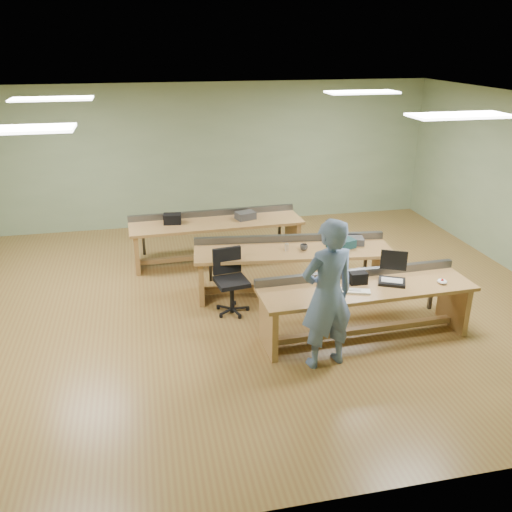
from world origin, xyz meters
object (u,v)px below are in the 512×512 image
Objects in this scene: mug at (304,247)px; drinks_can at (287,247)px; parts_bin_teal at (341,243)px; parts_bin_grey at (351,241)px; workbench_mid at (292,260)px; camera_bag at (358,278)px; task_chair at (231,289)px; workbench_front at (365,299)px; person at (327,295)px; laptop_base at (392,282)px; workbench_back at (216,231)px.

mug is 1.06× the size of drinks_can.
parts_bin_grey is (0.21, 0.12, -0.01)m from parts_bin_teal.
workbench_mid is 0.30m from mug.
camera_bag is 0.24× the size of task_chair.
workbench_front is at bearing -104.27° from parts_bin_grey.
workbench_mid is at bearing 13.73° from task_chair.
workbench_mid is 26.42× the size of mug.
person is 2.04m from drinks_can.
task_chair is (-1.65, 1.09, -0.21)m from workbench_front.
parts_bin_grey reaches higher than laptop_base.
laptop_base is (1.94, -3.14, 0.21)m from workbench_back.
task_chair is 8.00× the size of mug.
workbench_back is at bearing -88.50° from person.
mug is at bearing 104.89° from workbench_front.
person is 4.94× the size of parts_bin_grey.
parts_bin_teal is at bearing 124.14° from laptop_base.
workbench_mid is 3.30× the size of task_chair.
drinks_can is (-0.12, -0.06, 0.25)m from workbench_mid.
drinks_can reaches higher than workbench_back.
camera_bag reaches higher than parts_bin_teal.
workbench_front is at bearing -73.30° from mug.
camera_bag is 2.05× the size of drinks_can.
laptop_base is 0.47m from camera_bag.
workbench_mid is 0.81m from parts_bin_teal.
task_chair is at bearing -167.70° from parts_bin_grey.
person is at bearing -69.87° from task_chair.
workbench_mid and workbench_back have the same top height.
workbench_mid is 1.18m from task_chair.
person is (-0.16, -2.09, 0.40)m from workbench_mid.
mug is (-0.82, -0.10, -0.01)m from parts_bin_grey.
parts_bin_grey is (2.04, 0.45, 0.45)m from task_chair.
laptop_base is (1.12, 0.57, -0.19)m from person.
parts_bin_grey reaches higher than mug.
parts_bin_grey is (0.39, 1.54, 0.25)m from workbench_front.
workbench_mid reaches higher than parts_bin_grey.
workbench_back is at bearing 147.87° from laptop_base.
camera_bag is (0.51, -1.44, 0.27)m from workbench_mid.
workbench_back reaches higher than parts_bin_grey.
parts_bin_grey is 1.09m from drinks_can.
workbench_front is 3.07× the size of task_chair.
task_chair reaches higher than parts_bin_teal.
workbench_back is at bearing 117.25° from camera_bag.
camera_bag is 0.60× the size of parts_bin_grey.
task_chair is (-0.91, 1.65, -0.61)m from person.
person reaches higher than task_chair.
mug is at bearing -172.74° from parts_bin_grey.
workbench_back is 27.64× the size of drinks_can.
laptop_base is at bearing -36.80° from task_chair.
laptop_base is at bearing -60.43° from mug.
parts_bin_grey is at bearing 29.36° from parts_bin_teal.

